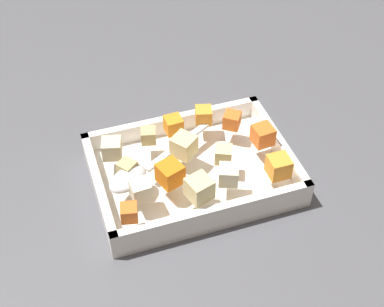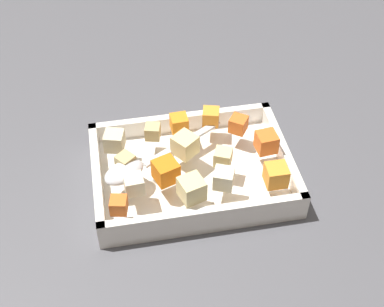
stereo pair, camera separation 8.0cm
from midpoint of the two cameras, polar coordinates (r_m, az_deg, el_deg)
ground_plane at (r=0.85m, az=2.00°, el=-2.22°), size 4.00×4.00×0.00m
baking_dish at (r=0.83m, az=2.76°, el=-2.17°), size 0.29×0.21×0.05m
carrot_chunk_far_left at (r=0.82m, az=10.51°, el=1.05°), size 0.03×0.03×0.03m
carrot_chunk_corner_sw at (r=0.78m, az=11.66°, el=-2.36°), size 0.03×0.03×0.03m
carrot_chunk_back_center at (r=0.73m, az=-4.55°, el=-5.54°), size 0.03×0.03×0.02m
carrot_chunk_mid_right at (r=0.77m, az=0.24°, el=-2.00°), size 0.04×0.04×0.03m
carrot_chunk_far_right at (r=0.86m, az=4.65°, el=3.72°), size 0.03×0.03×0.03m
carrot_chunk_near_spoon at (r=0.84m, az=1.60°, el=3.06°), size 0.03×0.03×0.03m
carrot_chunk_corner_ne at (r=0.85m, az=7.54°, el=2.91°), size 0.03×0.03×0.02m
potato_chunk_near_left at (r=0.76m, az=6.32°, el=-2.74°), size 0.04×0.04×0.03m
potato_chunk_corner_nw at (r=0.82m, az=-5.32°, el=1.20°), size 0.03×0.03×0.03m
potato_chunk_heap_side at (r=0.79m, az=-4.06°, el=-1.01°), size 0.03×0.03×0.02m
potato_chunk_under_handle at (r=0.83m, az=-1.38°, el=2.16°), size 0.03×0.03×0.02m
potato_chunk_front_center at (r=0.80m, az=2.17°, el=0.68°), size 0.04×0.04×0.03m
potato_chunk_mid_left at (r=0.74m, az=3.04°, el=-3.84°), size 0.04×0.04×0.03m
potato_chunk_corner_se at (r=0.75m, az=-3.05°, el=-3.37°), size 0.03×0.03×0.03m
potato_chunk_near_right at (r=0.79m, az=6.12°, el=-0.55°), size 0.03×0.03×0.02m
serving_spoon at (r=0.78m, az=-3.36°, el=-1.67°), size 0.19×0.12×0.02m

